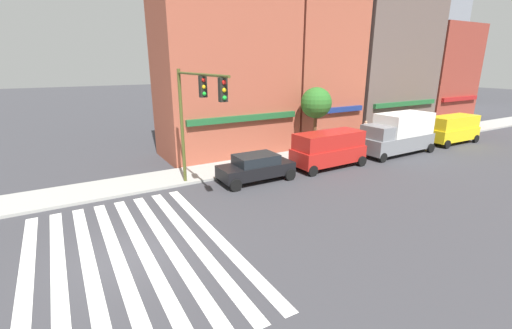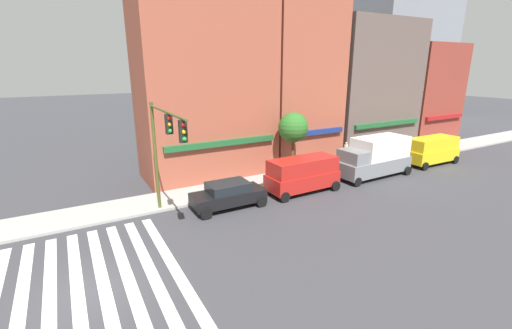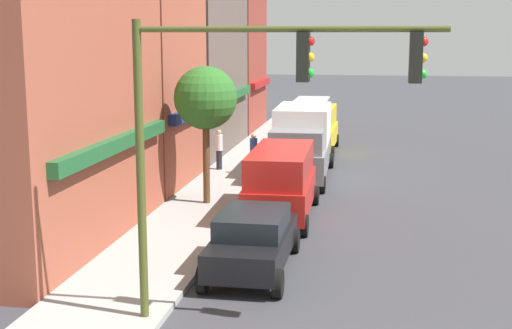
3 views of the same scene
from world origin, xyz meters
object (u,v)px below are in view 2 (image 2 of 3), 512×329
at_px(pedestrian_white_shirt, 346,152).
at_px(van_yellow, 431,150).
at_px(traffic_signal, 164,140).
at_px(pedestrian_blue_shirt, 353,157).
at_px(sedan_black, 228,194).
at_px(van_red, 303,174).
at_px(street_tree, 293,128).
at_px(box_truck_grey, 375,156).

bearing_deg(pedestrian_white_shirt, van_yellow, 19.53).
relative_size(traffic_signal, pedestrian_blue_shirt, 3.59).
height_order(sedan_black, van_yellow, van_yellow).
relative_size(sedan_black, van_red, 0.88).
height_order(van_red, street_tree, street_tree).
distance_m(sedan_black, pedestrian_white_shirt, 13.49).
relative_size(traffic_signal, van_yellow, 1.26).
distance_m(box_truck_grey, pedestrian_white_shirt, 3.83).
height_order(van_red, pedestrian_blue_shirt, van_red).
bearing_deg(traffic_signal, pedestrian_white_shirt, 14.37).
bearing_deg(street_tree, pedestrian_blue_shirt, -7.79).
xyz_separation_m(van_red, pedestrian_blue_shirt, (6.64, 2.05, -0.21)).
height_order(traffic_signal, pedestrian_white_shirt, traffic_signal).
bearing_deg(van_yellow, pedestrian_blue_shirt, 164.87).
xyz_separation_m(pedestrian_blue_shirt, street_tree, (-5.51, 0.75, 2.78)).
bearing_deg(van_red, traffic_signal, -177.77).
bearing_deg(pedestrian_white_shirt, street_tree, -121.48).
distance_m(van_red, pedestrian_white_shirt, 8.35).
relative_size(sedan_black, street_tree, 0.91).
height_order(traffic_signal, van_red, traffic_signal).
relative_size(van_red, pedestrian_white_shirt, 2.85).
bearing_deg(traffic_signal, box_truck_grey, 1.91).
distance_m(van_yellow, pedestrian_white_shirt, 7.35).
relative_size(traffic_signal, sedan_black, 1.44).
relative_size(van_red, van_yellow, 1.00).
height_order(traffic_signal, box_truck_grey, traffic_signal).
xyz_separation_m(van_red, box_truck_grey, (6.80, 0.00, 0.30)).
relative_size(van_yellow, street_tree, 1.04).
relative_size(traffic_signal, street_tree, 1.31).
height_order(box_truck_grey, van_yellow, box_truck_grey).
bearing_deg(street_tree, van_yellow, -12.47).
xyz_separation_m(traffic_signal, van_red, (9.21, 0.53, -3.37)).
bearing_deg(pedestrian_white_shirt, traffic_signal, -115.52).
xyz_separation_m(box_truck_grey, pedestrian_blue_shirt, (-0.16, 2.05, -0.51)).
relative_size(box_truck_grey, street_tree, 1.29).
relative_size(van_yellow, pedestrian_blue_shirt, 2.84).
bearing_deg(sedan_black, traffic_signal, -171.44).
bearing_deg(van_yellow, van_red, -179.15).
bearing_deg(sedan_black, street_tree, 23.25).
xyz_separation_m(van_yellow, street_tree, (-12.66, 2.80, 2.56)).
distance_m(sedan_black, box_truck_grey, 12.33).
bearing_deg(sedan_black, van_yellow, 0.36).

